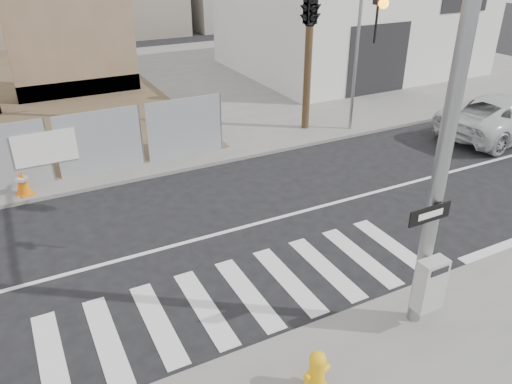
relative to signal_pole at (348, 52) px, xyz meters
name	(u,v)px	position (x,y,z in m)	size (l,w,h in m)	color
ground	(204,238)	(-2.49, 2.05, -4.78)	(100.00, 100.00, 0.00)	black
sidewalk_far	(93,96)	(-2.49, 16.05, -4.72)	(50.00, 20.00, 0.12)	slate
signal_pole	(348,52)	(0.00, 0.00, 0.00)	(0.96, 5.87, 7.00)	gray
far_signal_pole	(358,40)	(5.51, 6.65, -1.30)	(0.16, 0.20, 5.60)	gray
concrete_wall_right	(70,24)	(-2.99, 16.13, -1.40)	(5.50, 1.30, 8.00)	brown
auto_shop	(349,23)	(11.50, 15.01, -2.25)	(12.00, 10.20, 5.95)	silver
fire_hydrant	(317,371)	(-2.66, -3.31, -4.27)	(0.54, 0.54, 0.78)	#F8B10D
suv	(505,116)	(10.42, 3.63, -4.00)	(2.60, 5.65, 1.57)	silver
traffic_cone_c	(24,183)	(-6.27, 6.45, -4.29)	(0.51, 0.51, 0.76)	orange
traffic_cone_d	(21,183)	(-6.35, 6.54, -4.32)	(0.38, 0.38, 0.69)	orange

